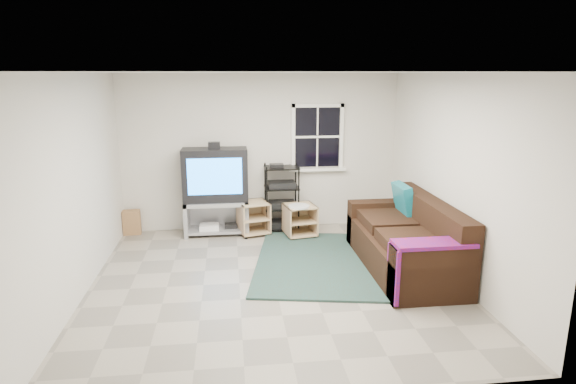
{
  "coord_description": "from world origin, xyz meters",
  "views": [
    {
      "loc": [
        -0.52,
        -5.67,
        2.59
      ],
      "look_at": [
        0.22,
        0.4,
        1.07
      ],
      "focal_mm": 30.0,
      "sensor_mm": 36.0,
      "label": 1
    }
  ],
  "objects": [
    {
      "name": "shag_rug",
      "position": [
        0.69,
        0.55,
        0.01
      ],
      "size": [
        2.16,
        2.68,
        0.03
      ],
      "primitive_type": "cube",
      "rotation": [
        0.0,
        0.0,
        -0.18
      ],
      "color": "#312116",
      "rests_on": "ground"
    },
    {
      "name": "side_table_left",
      "position": [
        -0.17,
        1.94,
        0.29
      ],
      "size": [
        0.56,
        0.56,
        0.55
      ],
      "rotation": [
        0.0,
        0.0,
        0.25
      ],
      "color": "tan",
      "rests_on": "ground"
    },
    {
      "name": "tv_unit",
      "position": [
        -0.76,
        2.02,
        0.84
      ],
      "size": [
        1.04,
        0.52,
        1.53
      ],
      "color": "#9C9CA4",
      "rests_on": "ground"
    },
    {
      "name": "av_rack",
      "position": [
        0.32,
        2.07,
        0.49
      ],
      "size": [
        0.56,
        0.41,
        1.13
      ],
      "color": "black",
      "rests_on": "ground"
    },
    {
      "name": "side_table_right",
      "position": [
        0.57,
        1.72,
        0.31
      ],
      "size": [
        0.55,
        0.55,
        0.55
      ],
      "rotation": [
        0.0,
        0.0,
        0.17
      ],
      "color": "tan",
      "rests_on": "ground"
    },
    {
      "name": "sofa",
      "position": [
        1.82,
        0.21,
        0.37
      ],
      "size": [
        1.01,
        2.27,
        1.04
      ],
      "color": "black",
      "rests_on": "ground"
    },
    {
      "name": "room",
      "position": [
        0.95,
        2.27,
        1.48
      ],
      "size": [
        4.6,
        4.62,
        4.6
      ],
      "color": "gray",
      "rests_on": "ground"
    },
    {
      "name": "paper_bag",
      "position": [
        -2.16,
        2.16,
        0.2
      ],
      "size": [
        0.3,
        0.21,
        0.4
      ],
      "primitive_type": "cube",
      "rotation": [
        0.0,
        0.0,
        0.1
      ],
      "color": "#A57A4A",
      "rests_on": "ground"
    }
  ]
}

